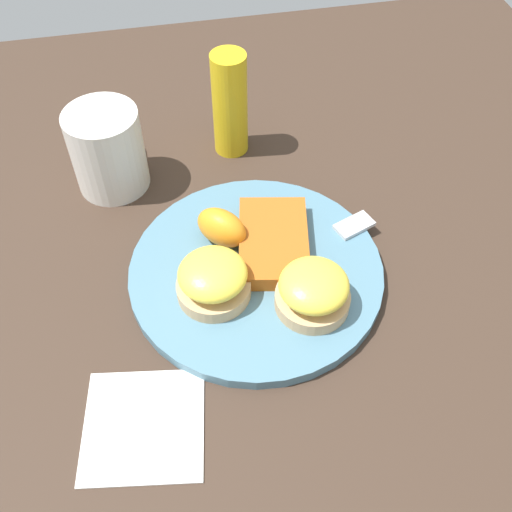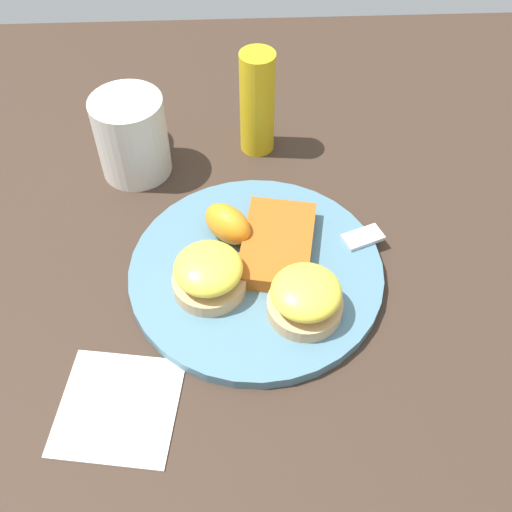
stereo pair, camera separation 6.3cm
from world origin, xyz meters
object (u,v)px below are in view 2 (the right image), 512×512
(hashbrown_patty, at_px, (277,244))
(sandwich_benedict_left, at_px, (209,274))
(condiment_bottle, at_px, (257,103))
(sandwich_benedict_right, at_px, (306,298))
(orange_wedge, at_px, (228,224))
(cup, at_px, (132,136))
(fork, at_px, (307,257))

(hashbrown_patty, bearing_deg, sandwich_benedict_left, 123.01)
(condiment_bottle, bearing_deg, sandwich_benedict_right, -172.69)
(sandwich_benedict_left, xyz_separation_m, orange_wedge, (0.07, -0.02, -0.00))
(hashbrown_patty, height_order, cup, cup)
(sandwich_benedict_left, distance_m, condiment_bottle, 0.25)
(sandwich_benedict_right, bearing_deg, hashbrown_patty, 15.13)
(sandwich_benedict_right, height_order, fork, sandwich_benedict_right)
(cup, height_order, condiment_bottle, condiment_bottle)
(hashbrown_patty, height_order, condiment_bottle, condiment_bottle)
(cup, distance_m, condiment_bottle, 0.16)
(hashbrown_patty, distance_m, cup, 0.23)
(sandwich_benedict_left, bearing_deg, sandwich_benedict_right, -109.50)
(sandwich_benedict_right, distance_m, fork, 0.07)
(sandwich_benedict_left, xyz_separation_m, cup, (0.21, 0.09, 0.01))
(fork, bearing_deg, condiment_bottle, 12.22)
(sandwich_benedict_left, height_order, hashbrown_patty, sandwich_benedict_left)
(orange_wedge, distance_m, cup, 0.18)
(sandwich_benedict_left, bearing_deg, condiment_bottle, -14.11)
(fork, bearing_deg, hashbrown_patty, 68.06)
(sandwich_benedict_left, height_order, fork, sandwich_benedict_left)
(hashbrown_patty, bearing_deg, condiment_bottle, 3.89)
(fork, bearing_deg, cup, 49.42)
(fork, relative_size, condiment_bottle, 1.51)
(sandwich_benedict_right, bearing_deg, cup, 38.36)
(fork, height_order, condiment_bottle, condiment_bottle)
(condiment_bottle, bearing_deg, hashbrown_patty, -176.11)
(orange_wedge, bearing_deg, sandwich_benedict_left, 163.73)
(hashbrown_patty, bearing_deg, orange_wedge, 67.80)
(condiment_bottle, bearing_deg, sandwich_benedict_left, 165.89)
(cup, bearing_deg, condiment_bottle, -77.08)
(hashbrown_patty, xyz_separation_m, orange_wedge, (0.02, 0.05, 0.01))
(sandwich_benedict_right, height_order, orange_wedge, sandwich_benedict_right)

